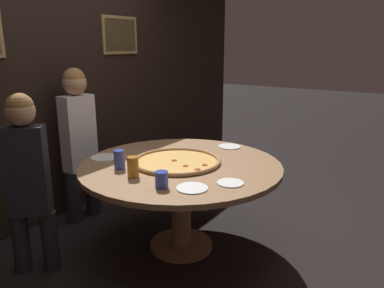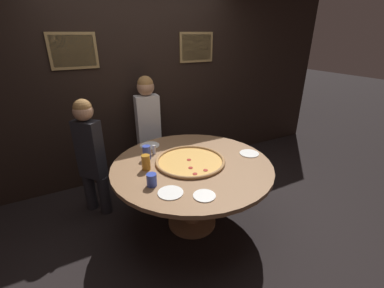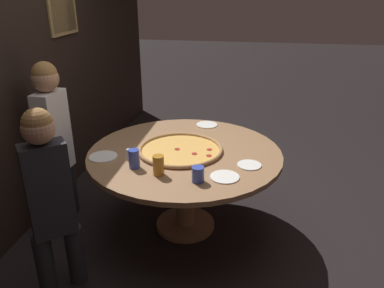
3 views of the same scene
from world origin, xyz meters
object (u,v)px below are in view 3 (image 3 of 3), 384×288
at_px(white_plate_left_side, 103,156).
at_px(condiment_shaker, 129,155).
at_px(diner_side_left, 54,136).
at_px(drink_cup_centre_back, 158,165).
at_px(giant_pizza, 180,149).
at_px(white_plate_beside_cup, 207,125).
at_px(drink_cup_front_edge, 198,174).
at_px(drink_cup_far_left, 134,159).
at_px(white_plate_right_side, 249,165).
at_px(white_plate_far_back, 225,177).
at_px(diner_centre_back, 49,194).
at_px(dining_table, 185,165).

height_order(white_plate_left_side, condiment_shaker, condiment_shaker).
distance_m(white_plate_left_side, diner_side_left, 0.53).
bearing_deg(drink_cup_centre_back, giant_pizza, -9.04).
relative_size(giant_pizza, white_plate_beside_cup, 3.42).
height_order(drink_cup_front_edge, white_plate_beside_cup, drink_cup_front_edge).
relative_size(drink_cup_far_left, drink_cup_front_edge, 1.30).
bearing_deg(white_plate_right_side, white_plate_beside_cup, 28.08).
bearing_deg(drink_cup_far_left, white_plate_far_back, -93.18).
bearing_deg(white_plate_left_side, condiment_shaker, -96.94).
distance_m(diner_side_left, diner_centre_back, 0.90).
relative_size(drink_cup_centre_back, white_plate_beside_cup, 0.72).
bearing_deg(diner_side_left, giant_pizza, 96.00).
bearing_deg(dining_table, diner_centre_back, 139.86).
height_order(dining_table, white_plate_beside_cup, white_plate_beside_cup).
distance_m(white_plate_beside_cup, diner_centre_back, 1.72).
height_order(white_plate_left_side, diner_centre_back, diner_centre_back).
height_order(drink_cup_far_left, white_plate_far_back, drink_cup_far_left).
bearing_deg(dining_table, white_plate_left_side, 109.73).
bearing_deg(condiment_shaker, diner_side_left, 75.25).
bearing_deg(diner_centre_back, drink_cup_far_left, -169.48).
distance_m(giant_pizza, drink_cup_centre_back, 0.45).
bearing_deg(white_plate_left_side, diner_centre_back, 170.75).
relative_size(white_plate_left_side, diner_centre_back, 0.17).
bearing_deg(white_plate_right_side, giant_pizza, 73.14).
bearing_deg(white_plate_beside_cup, dining_table, 171.83).
distance_m(drink_cup_far_left, drink_cup_centre_back, 0.22).
distance_m(giant_pizza, drink_cup_front_edge, 0.54).
height_order(dining_table, diner_side_left, diner_side_left).
relative_size(drink_cup_far_left, white_plate_beside_cup, 0.70).
relative_size(white_plate_beside_cup, white_plate_left_side, 0.92).
xyz_separation_m(dining_table, drink_cup_front_edge, (-0.49, -0.19, 0.18)).
relative_size(dining_table, diner_side_left, 1.10).
distance_m(condiment_shaker, diner_side_left, 0.75).
xyz_separation_m(drink_cup_far_left, drink_cup_front_edge, (-0.13, -0.50, -0.02)).
relative_size(drink_cup_front_edge, white_plate_far_back, 0.53).
xyz_separation_m(dining_table, white_plate_beside_cup, (0.65, -0.09, 0.13)).
bearing_deg(drink_cup_front_edge, white_plate_right_side, -47.56).
bearing_deg(drink_cup_far_left, giant_pizza, -37.85).
distance_m(drink_cup_centre_back, white_plate_beside_cup, 1.11).
distance_m(drink_cup_front_edge, drink_cup_centre_back, 0.30).
xyz_separation_m(drink_cup_centre_back, diner_centre_back, (-0.42, 0.62, -0.05)).
bearing_deg(drink_cup_centre_back, white_plate_right_side, -67.63).
height_order(drink_cup_far_left, diner_side_left, diner_side_left).
relative_size(dining_table, drink_cup_centre_back, 10.75).
xyz_separation_m(dining_table, white_plate_left_side, (-0.22, 0.62, 0.13)).
relative_size(white_plate_left_side, white_plate_right_side, 1.23).
bearing_deg(white_plate_far_back, diner_side_left, 77.22).
height_order(drink_cup_far_left, white_plate_left_side, drink_cup_far_left).
bearing_deg(condiment_shaker, white_plate_right_side, -85.35).
bearing_deg(diner_centre_back, white_plate_right_side, 168.40).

